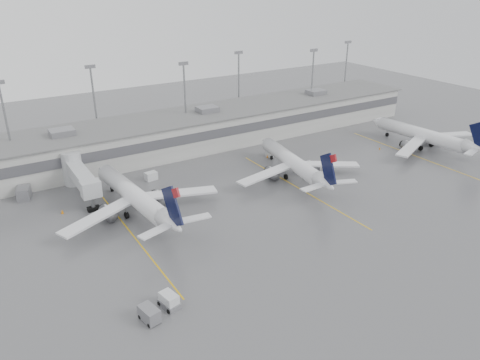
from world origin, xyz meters
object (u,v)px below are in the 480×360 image
jet_mid_right (294,163)px  jet_far_right (426,135)px  baggage_tug (169,302)px  jet_mid_left (136,196)px

jet_mid_right → jet_far_right: size_ratio=0.96×
jet_mid_right → baggage_tug: jet_mid_right is taller
jet_far_right → baggage_tug: (-78.51, -22.64, -2.53)m
jet_mid_right → jet_far_right: 38.71m
jet_mid_left → jet_far_right: bearing=-8.4°
jet_far_right → jet_mid_left: bearing=172.6°
jet_mid_right → baggage_tug: bearing=-138.1°
jet_mid_right → baggage_tug: size_ratio=9.49×
jet_mid_left → baggage_tug: size_ratio=10.14×
jet_mid_right → jet_mid_left: bearing=-173.1°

